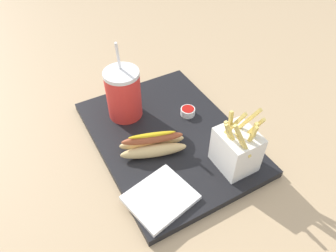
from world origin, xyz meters
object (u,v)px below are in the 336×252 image
at_px(ketchup_cup_1, 188,111).
at_px(napkin_stack, 160,198).
at_px(fries_basket, 236,149).
at_px(soda_cup, 124,94).
at_px(hot_dog_1, 153,145).

height_order(ketchup_cup_1, napkin_stack, ketchup_cup_1).
relative_size(fries_basket, ketchup_cup_1, 4.16).
relative_size(soda_cup, fries_basket, 1.35).
bearing_deg(ketchup_cup_1, hot_dog_1, 116.67).
relative_size(hot_dog_1, napkin_stack, 1.28).
bearing_deg(napkin_stack, hot_dog_1, -20.67).
distance_m(soda_cup, hot_dog_1, 0.17).
bearing_deg(hot_dog_1, napkin_stack, 159.33).
bearing_deg(napkin_stack, ketchup_cup_1, -43.80).
relative_size(soda_cup, napkin_stack, 1.67).
bearing_deg(soda_cup, napkin_stack, 170.84).
relative_size(hot_dog_1, ketchup_cup_1, 4.29).
distance_m(soda_cup, napkin_stack, 0.30).
xyz_separation_m(fries_basket, ketchup_cup_1, (0.20, 0.00, -0.04)).
xyz_separation_m(soda_cup, napkin_stack, (-0.29, 0.05, -0.06)).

